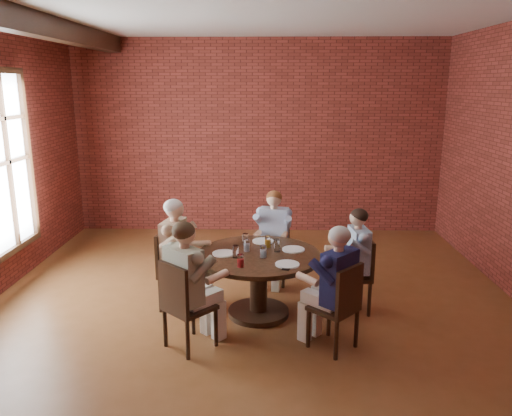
{
  "coord_description": "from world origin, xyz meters",
  "views": [
    {
      "loc": [
        0.16,
        -5.37,
        2.62
      ],
      "look_at": [
        0.02,
        1.0,
        1.03
      ],
      "focal_mm": 35.0,
      "sensor_mm": 36.0,
      "label": 1
    }
  ],
  "objects_px": {
    "diner_c": "(179,255)",
    "diner_d": "(189,286)",
    "dining_table": "(258,272)",
    "diner_b": "(273,238)",
    "diner_a": "(353,261)",
    "chair_d": "(183,303)",
    "chair_e": "(340,304)",
    "chair_a": "(359,272)",
    "diner_e": "(334,288)",
    "chair_b": "(274,246)",
    "smartphone": "(287,267)",
    "chair_c": "(173,267)"
  },
  "relations": [
    {
      "from": "dining_table",
      "to": "diner_d",
      "type": "relative_size",
      "value": 1.06
    },
    {
      "from": "diner_a",
      "to": "diner_d",
      "type": "height_order",
      "value": "diner_d"
    },
    {
      "from": "chair_d",
      "to": "diner_e",
      "type": "bearing_deg",
      "value": -134.55
    },
    {
      "from": "chair_b",
      "to": "diner_e",
      "type": "xyz_separation_m",
      "value": [
        0.57,
        -1.78,
        0.15
      ]
    },
    {
      "from": "diner_a",
      "to": "chair_d",
      "type": "height_order",
      "value": "diner_a"
    },
    {
      "from": "chair_a",
      "to": "diner_a",
      "type": "height_order",
      "value": "diner_a"
    },
    {
      "from": "chair_e",
      "to": "diner_e",
      "type": "bearing_deg",
      "value": -90.0
    },
    {
      "from": "dining_table",
      "to": "diner_b",
      "type": "distance_m",
      "value": 1.0
    },
    {
      "from": "chair_e",
      "to": "diner_e",
      "type": "distance_m",
      "value": 0.17
    },
    {
      "from": "chair_a",
      "to": "diner_b",
      "type": "relative_size",
      "value": 0.71
    },
    {
      "from": "chair_a",
      "to": "chair_d",
      "type": "distance_m",
      "value": 2.13
    },
    {
      "from": "chair_e",
      "to": "chair_b",
      "type": "bearing_deg",
      "value": -117.54
    },
    {
      "from": "dining_table",
      "to": "smartphone",
      "type": "distance_m",
      "value": 0.59
    },
    {
      "from": "diner_a",
      "to": "chair_b",
      "type": "distance_m",
      "value": 1.31
    },
    {
      "from": "diner_b",
      "to": "chair_b",
      "type": "bearing_deg",
      "value": 90.0
    },
    {
      "from": "chair_a",
      "to": "dining_table",
      "type": "bearing_deg",
      "value": -90.0
    },
    {
      "from": "dining_table",
      "to": "diner_b",
      "type": "xyz_separation_m",
      "value": [
        0.18,
        0.98,
        0.1
      ]
    },
    {
      "from": "diner_c",
      "to": "chair_e",
      "type": "height_order",
      "value": "diner_c"
    },
    {
      "from": "diner_b",
      "to": "chair_e",
      "type": "relative_size",
      "value": 1.38
    },
    {
      "from": "diner_b",
      "to": "diner_c",
      "type": "relative_size",
      "value": 0.95
    },
    {
      "from": "chair_a",
      "to": "diner_d",
      "type": "distance_m",
      "value": 2.06
    },
    {
      "from": "diner_a",
      "to": "chair_c",
      "type": "height_order",
      "value": "diner_a"
    },
    {
      "from": "diner_e",
      "to": "smartphone",
      "type": "relative_size",
      "value": 8.26
    },
    {
      "from": "chair_a",
      "to": "chair_b",
      "type": "distance_m",
      "value": 1.35
    },
    {
      "from": "chair_c",
      "to": "diner_d",
      "type": "distance_m",
      "value": 1.02
    },
    {
      "from": "chair_c",
      "to": "smartphone",
      "type": "bearing_deg",
      "value": -104.76
    },
    {
      "from": "diner_c",
      "to": "diner_d",
      "type": "distance_m",
      "value": 0.96
    },
    {
      "from": "chair_a",
      "to": "chair_b",
      "type": "xyz_separation_m",
      "value": [
        -0.98,
        0.93,
        0.0
      ]
    },
    {
      "from": "chair_b",
      "to": "diner_d",
      "type": "height_order",
      "value": "diner_d"
    },
    {
      "from": "chair_c",
      "to": "diner_e",
      "type": "distance_m",
      "value": 2.02
    },
    {
      "from": "chair_a",
      "to": "chair_b",
      "type": "relative_size",
      "value": 0.99
    },
    {
      "from": "diner_b",
      "to": "chair_a",
      "type": "bearing_deg",
      "value": -30.21
    },
    {
      "from": "chair_b",
      "to": "diner_c",
      "type": "height_order",
      "value": "diner_c"
    },
    {
      "from": "chair_a",
      "to": "diner_c",
      "type": "height_order",
      "value": "diner_c"
    },
    {
      "from": "dining_table",
      "to": "chair_d",
      "type": "distance_m",
      "value": 1.09
    },
    {
      "from": "diner_a",
      "to": "dining_table",
      "type": "bearing_deg",
      "value": -90.0
    },
    {
      "from": "smartphone",
      "to": "chair_a",
      "type": "bearing_deg",
      "value": 52.78
    },
    {
      "from": "chair_c",
      "to": "chair_e",
      "type": "relative_size",
      "value": 1.02
    },
    {
      "from": "diner_b",
      "to": "chair_d",
      "type": "height_order",
      "value": "diner_b"
    },
    {
      "from": "chair_b",
      "to": "diner_d",
      "type": "distance_m",
      "value": 2.01
    },
    {
      "from": "chair_e",
      "to": "diner_e",
      "type": "xyz_separation_m",
      "value": [
        -0.06,
        0.05,
        0.15
      ]
    },
    {
      "from": "chair_a",
      "to": "diner_d",
      "type": "relative_size",
      "value": 0.67
    },
    {
      "from": "chair_d",
      "to": "smartphone",
      "type": "distance_m",
      "value": 1.13
    },
    {
      "from": "chair_a",
      "to": "chair_c",
      "type": "height_order",
      "value": "chair_c"
    },
    {
      "from": "chair_d",
      "to": "diner_d",
      "type": "bearing_deg",
      "value": -90.0
    },
    {
      "from": "diner_c",
      "to": "diner_d",
      "type": "xyz_separation_m",
      "value": [
        0.26,
        -0.93,
        0.0
      ]
    },
    {
      "from": "chair_b",
      "to": "diner_e",
      "type": "bearing_deg",
      "value": -61.86
    },
    {
      "from": "diner_d",
      "to": "chair_e",
      "type": "distance_m",
      "value": 1.51
    },
    {
      "from": "dining_table",
      "to": "chair_b",
      "type": "distance_m",
      "value": 1.08
    },
    {
      "from": "dining_table",
      "to": "chair_d",
      "type": "xyz_separation_m",
      "value": [
        -0.74,
        -0.8,
        -0.02
      ]
    }
  ]
}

